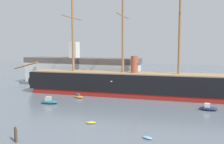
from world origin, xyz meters
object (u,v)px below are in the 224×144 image
tall_ship (123,83)px  dinghy_foreground_right (147,138)px  motorboat_alongside_bow (79,97)px  dinghy_far_left (73,86)px  dinghy_distant_centre (153,86)px  seagull_in_flight (111,81)px  dockside_warehouse_left (81,71)px  dinghy_near_centre (91,123)px  motorboat_alongside_stern (208,108)px  motorboat_mid_left (49,101)px  mooring_piling_nearest (16,136)px  mooring_piling_left_pair (15,134)px

tall_ship → dinghy_foreground_right: tall_ship is taller
motorboat_alongside_bow → dinghy_far_left: bearing=124.6°
dinghy_distant_centre → seagull_in_flight: seagull_in_flight is taller
dinghy_distant_centre → dockside_warehouse_left: size_ratio=0.06×
dinghy_foreground_right → dinghy_near_centre: 12.92m
tall_ship → motorboat_alongside_bow: tall_ship is taller
seagull_in_flight → motorboat_alongside_stern: bearing=44.3°
tall_ship → motorboat_mid_left: bearing=-128.6°
dinghy_distant_centre → seagull_in_flight: size_ratio=2.60×
dinghy_foreground_right → motorboat_alongside_stern: size_ratio=0.47×
dinghy_near_centre → mooring_piling_nearest: 14.72m
tall_ship → dinghy_distant_centre: 21.33m
dinghy_foreground_right → mooring_piling_nearest: size_ratio=0.91×
tall_ship → motorboat_mid_left: tall_ship is taller
dinghy_near_centre → motorboat_alongside_stern: (21.64, 19.44, 0.38)m
mooring_piling_left_pair → mooring_piling_nearest: bearing=-39.7°
motorboat_alongside_stern → dinghy_distant_centre: bearing=122.8°
motorboat_alongside_stern → mooring_piling_nearest: bearing=-131.2°
dinghy_far_left → dinghy_distant_centre: dinghy_distant_centre is taller
motorboat_alongside_stern → mooring_piling_nearest: (-28.44, -32.46, 0.47)m
dinghy_far_left → mooring_piling_left_pair: 55.33m
dinghy_foreground_right → dinghy_distant_centre: size_ratio=0.64×
tall_ship → motorboat_alongside_stern: size_ratio=17.78×
mooring_piling_nearest → dockside_warehouse_left: size_ratio=0.04×
dinghy_far_left → motorboat_alongside_bow: bearing=-55.4°
motorboat_mid_left → dinghy_near_centre: bearing=-32.5°
dinghy_foreground_right → dockside_warehouse_left: dockside_warehouse_left is taller
motorboat_alongside_stern → seagull_in_flight: 26.40m
mooring_piling_nearest → dockside_warehouse_left: (-19.84, 57.76, 4.41)m
dinghy_distant_centre → mooring_piling_left_pair: bearing=-98.5°
motorboat_alongside_bow → seagull_in_flight: size_ratio=2.76×
dinghy_foreground_right → motorboat_alongside_stern: 25.20m
mooring_piling_nearest → dockside_warehouse_left: 61.23m
motorboat_alongside_bow → dockside_warehouse_left: (-12.21, 23.76, 5.03)m
motorboat_mid_left → motorboat_alongside_bow: bearing=68.9°
mooring_piling_left_pair → motorboat_mid_left: bearing=113.9°
motorboat_alongside_stern → dockside_warehouse_left: (-48.28, 25.30, 4.88)m
seagull_in_flight → motorboat_alongside_bow: bearing=133.3°
dinghy_distant_centre → dinghy_far_left: bearing=-159.6°
motorboat_mid_left → dinghy_distant_centre: bearing=62.6°
motorboat_mid_left → motorboat_alongside_bow: 10.15m
dinghy_near_centre → motorboat_alongside_stern: size_ratio=0.50×
mooring_piling_nearest → mooring_piling_left_pair: mooring_piling_left_pair is taller
seagull_in_flight → dinghy_far_left: bearing=129.3°
dockside_warehouse_left → seagull_in_flight: size_ratio=44.06×
dinghy_far_left → mooring_piling_left_pair: bearing=-69.3°
motorboat_alongside_bow → dockside_warehouse_left: size_ratio=0.06×
motorboat_mid_left → mooring_piling_left_pair: size_ratio=2.20×
motorboat_alongside_stern → dinghy_far_left: (-48.70, 19.84, -0.27)m
motorboat_alongside_stern → mooring_piling_nearest: mooring_piling_nearest is taller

